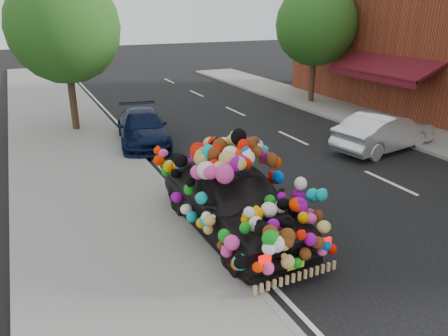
# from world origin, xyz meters

# --- Properties ---
(ground) EXTENTS (100.00, 100.00, 0.00)m
(ground) POSITION_xyz_m (0.00, 0.00, 0.00)
(ground) COLOR black
(ground) RESTS_ON ground
(sidewalk) EXTENTS (4.00, 60.00, 0.12)m
(sidewalk) POSITION_xyz_m (-4.30, 0.00, 0.06)
(sidewalk) COLOR gray
(sidewalk) RESTS_ON ground
(kerb) EXTENTS (0.15, 60.00, 0.13)m
(kerb) POSITION_xyz_m (-2.35, 0.00, 0.07)
(kerb) COLOR gray
(kerb) RESTS_ON ground
(footpath_far) EXTENTS (3.00, 40.00, 0.12)m
(footpath_far) POSITION_xyz_m (8.20, 3.00, 0.06)
(footpath_far) COLOR gray
(footpath_far) RESTS_ON ground
(lane_markings) EXTENTS (6.00, 50.00, 0.01)m
(lane_markings) POSITION_xyz_m (3.60, 0.00, 0.01)
(lane_markings) COLOR silver
(lane_markings) RESTS_ON ground
(tree_near_sidewalk) EXTENTS (4.20, 4.20, 6.13)m
(tree_near_sidewalk) POSITION_xyz_m (-3.80, 9.50, 4.02)
(tree_near_sidewalk) COLOR #332114
(tree_near_sidewalk) RESTS_ON ground
(tree_far_b) EXTENTS (4.00, 4.00, 5.90)m
(tree_far_b) POSITION_xyz_m (8.00, 10.00, 3.89)
(tree_far_b) COLOR #332114
(tree_far_b) RESTS_ON ground
(plush_art_car) EXTENTS (2.36, 4.93, 2.24)m
(plush_art_car) POSITION_xyz_m (-1.75, -0.67, 1.15)
(plush_art_car) COLOR black
(plush_art_car) RESTS_ON ground
(navy_sedan) EXTENTS (2.35, 4.36, 1.20)m
(navy_sedan) POSITION_xyz_m (-1.80, 6.70, 0.60)
(navy_sedan) COLOR black
(navy_sedan) RESTS_ON ground
(silver_hatchback) EXTENTS (4.22, 2.08, 1.33)m
(silver_hatchback) POSITION_xyz_m (5.62, 2.42, 0.67)
(silver_hatchback) COLOR silver
(silver_hatchback) RESTS_ON ground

